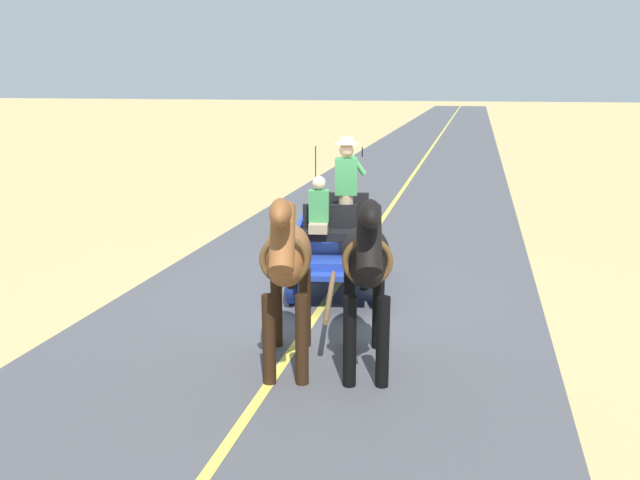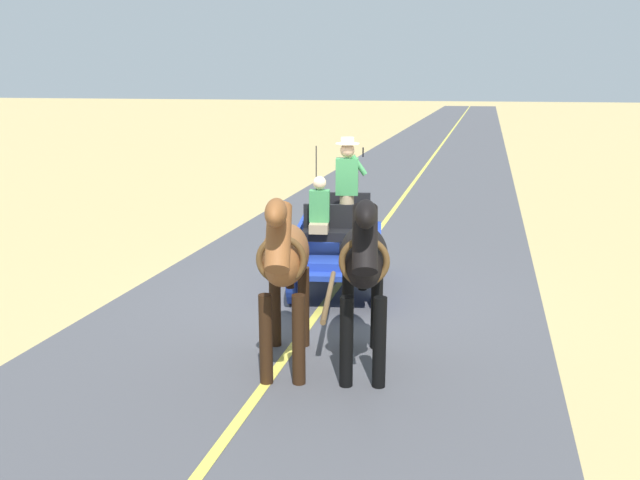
% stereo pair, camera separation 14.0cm
% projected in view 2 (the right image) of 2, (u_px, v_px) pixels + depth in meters
% --- Properties ---
extents(ground_plane, '(200.00, 200.00, 0.00)m').
position_uv_depth(ground_plane, '(330.00, 297.00, 10.39)').
color(ground_plane, tan).
extents(road_surface, '(6.48, 160.00, 0.01)m').
position_uv_depth(road_surface, '(330.00, 297.00, 10.39)').
color(road_surface, '#4C4C51').
rests_on(road_surface, ground).
extents(road_centre_stripe, '(0.12, 160.00, 0.00)m').
position_uv_depth(road_centre_stripe, '(330.00, 297.00, 10.39)').
color(road_centre_stripe, '#DBCC4C').
rests_on(road_centre_stripe, road_surface).
extents(horse_drawn_carriage, '(1.79, 4.51, 2.50)m').
position_uv_depth(horse_drawn_carriage, '(338.00, 241.00, 10.57)').
color(horse_drawn_carriage, '#1E3899').
rests_on(horse_drawn_carriage, ground).
extents(horse_near_side, '(0.84, 2.15, 2.21)m').
position_uv_depth(horse_near_side, '(364.00, 262.00, 7.48)').
color(horse_near_side, black).
rests_on(horse_near_side, ground).
extents(horse_off_side, '(0.89, 2.15, 2.21)m').
position_uv_depth(horse_off_side, '(284.00, 260.00, 7.55)').
color(horse_off_side, brown).
rests_on(horse_off_side, ground).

